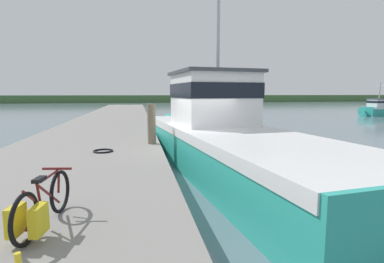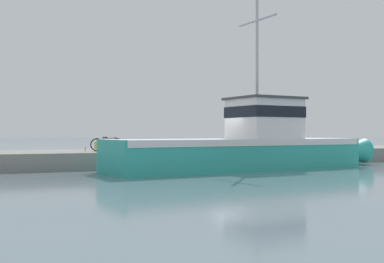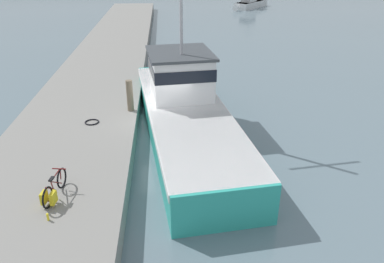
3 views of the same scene
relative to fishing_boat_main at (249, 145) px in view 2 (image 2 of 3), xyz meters
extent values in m
plane|color=slate|center=(-0.92, -0.06, -1.20)|extent=(320.00, 320.00, 0.00)
cube|color=gray|center=(-4.90, -0.06, -0.78)|extent=(5.43, 80.00, 0.82)
cube|color=teal|center=(0.08, -0.67, -0.45)|extent=(4.84, 13.22, 1.48)
cone|color=teal|center=(-0.84, 6.89, -0.45)|extent=(1.68, 2.48, 1.41)
cube|color=white|center=(0.08, -0.67, 0.14)|extent=(4.87, 12.97, 0.30)
cube|color=white|center=(-0.11, 0.93, 1.25)|extent=(2.98, 3.27, 1.93)
cube|color=black|center=(-0.11, 0.93, 1.59)|extent=(3.04, 3.33, 0.54)
cube|color=#3D4247|center=(-0.11, 0.93, 2.27)|extent=(3.22, 3.53, 0.12)
cylinder|color=#B2B2B7|center=(-0.06, 0.49, 4.85)|extent=(0.14, 0.14, 5.04)
cylinder|color=#B2B2B7|center=(-0.06, 0.49, 6.11)|extent=(2.96, 0.46, 0.10)
torus|color=black|center=(-4.36, -6.54, -0.04)|extent=(0.16, 0.67, 0.67)
torus|color=black|center=(-4.20, -5.51, -0.04)|extent=(0.16, 0.67, 0.67)
cylinder|color=maroon|center=(-4.34, -6.37, -0.11)|extent=(0.09, 0.35, 0.18)
cylinder|color=maroon|center=(-4.30, -6.15, 0.06)|extent=(0.06, 0.14, 0.51)
cylinder|color=maroon|center=(-4.33, -6.32, 0.14)|extent=(0.11, 0.46, 0.38)
cylinder|color=maroon|center=(-4.26, -5.89, 0.05)|extent=(0.14, 0.66, 0.51)
cylinder|color=maroon|center=(-4.25, -5.84, 0.30)|extent=(0.12, 0.54, 0.05)
cylinder|color=maroon|center=(-4.21, -5.54, 0.13)|extent=(0.05, 0.10, 0.34)
cylinder|color=maroon|center=(-4.21, -5.57, 0.35)|extent=(0.44, 0.11, 0.04)
cube|color=black|center=(-4.30, -6.13, 0.34)|extent=(0.14, 0.25, 0.05)
cube|color=gold|center=(-4.49, -6.47, -0.07)|extent=(0.17, 0.33, 0.37)
cube|color=gold|center=(-4.22, -6.51, -0.07)|extent=(0.17, 0.33, 0.37)
cylinder|color=#756651|center=(-2.49, 0.74, 0.36)|extent=(0.30, 0.30, 1.47)
torus|color=black|center=(-4.10, -0.55, -0.35)|extent=(0.63, 0.63, 0.06)
cylinder|color=yellow|center=(-4.23, -7.15, -0.26)|extent=(0.07, 0.07, 0.22)
camera|label=1|loc=(-2.96, -10.35, 1.50)|focal=28.00mm
camera|label=2|loc=(20.50, -11.62, 0.57)|focal=45.00mm
camera|label=3|loc=(-0.80, -15.81, 6.51)|focal=35.00mm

